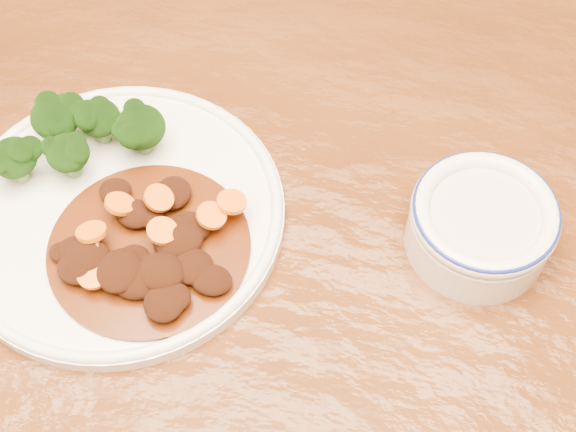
# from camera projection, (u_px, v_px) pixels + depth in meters

# --- Properties ---
(dining_table) EXTENTS (1.50, 0.91, 0.75)m
(dining_table) POSITION_uv_depth(u_px,v_px,m) (256.00, 352.00, 0.71)
(dining_table) COLOR #592D0F
(dining_table) RESTS_ON ground
(dinner_plate) EXTENTS (0.29, 0.29, 0.02)m
(dinner_plate) POSITION_uv_depth(u_px,v_px,m) (119.00, 213.00, 0.69)
(dinner_plate) COLOR white
(dinner_plate) RESTS_ON dining_table
(broccoli_florets) EXTENTS (0.14, 0.10, 0.05)m
(broccoli_florets) POSITION_uv_depth(u_px,v_px,m) (79.00, 133.00, 0.70)
(broccoli_florets) COLOR #5B8F4A
(broccoli_florets) RESTS_ON dinner_plate
(mince_stew) EXTENTS (0.17, 0.17, 0.03)m
(mince_stew) POSITION_uv_depth(u_px,v_px,m) (144.00, 253.00, 0.65)
(mince_stew) COLOR #4D2008
(mince_stew) RESTS_ON dinner_plate
(dip_bowl) EXTENTS (0.12, 0.12, 0.05)m
(dip_bowl) POSITION_uv_depth(u_px,v_px,m) (481.00, 224.00, 0.66)
(dip_bowl) COLOR white
(dip_bowl) RESTS_ON dining_table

